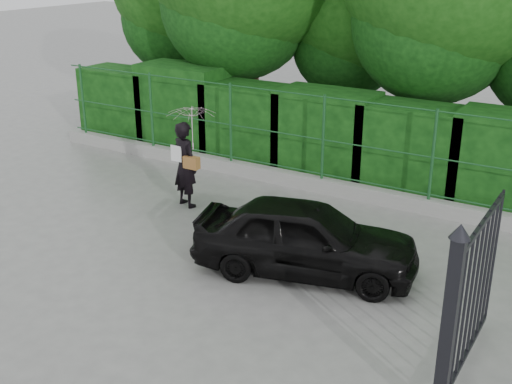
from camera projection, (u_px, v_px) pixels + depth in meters
The scene contains 7 objects.
ground at pixel (176, 272), 10.30m from camera, with size 80.00×80.00×0.00m, color gray.
kerb at pixel (305, 182), 13.83m from camera, with size 14.00×0.25×0.30m, color #9E9E99.
fence at pixel (315, 136), 13.35m from camera, with size 14.13×0.06×1.80m.
hedge at pixel (322, 134), 14.40m from camera, with size 14.20×1.20×2.16m.
gate at pixel (461, 306), 7.06m from camera, with size 0.22×2.33×2.36m.
woman at pixel (189, 142), 12.48m from camera, with size 0.99×0.98×2.05m.
car at pixel (306, 237), 10.11m from camera, with size 1.43×3.54×1.21m, color black.
Camera 1 is at (5.87, -7.14, 4.89)m, focal length 45.00 mm.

